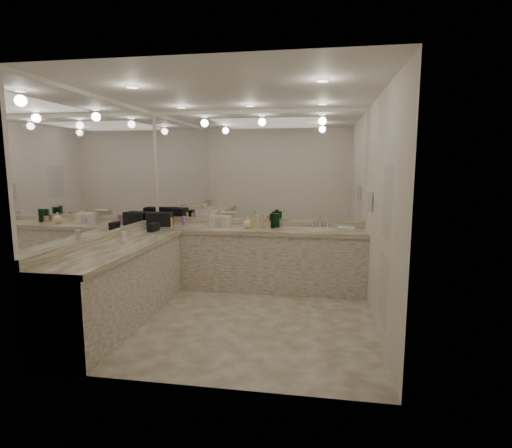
% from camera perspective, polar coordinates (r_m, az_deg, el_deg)
% --- Properties ---
extents(floor, '(3.20, 3.20, 0.00)m').
position_cam_1_polar(floor, '(4.88, -2.81, -13.26)').
color(floor, beige).
rests_on(floor, ground).
extents(ceiling, '(3.20, 3.20, 0.00)m').
position_cam_1_polar(ceiling, '(4.60, -3.05, 18.40)').
color(ceiling, white).
rests_on(ceiling, floor).
extents(wall_back, '(3.20, 0.02, 2.60)m').
position_cam_1_polar(wall_back, '(6.03, 0.11, 3.65)').
color(wall_back, silver).
rests_on(wall_back, floor).
extents(wall_left, '(0.02, 3.00, 2.60)m').
position_cam_1_polar(wall_left, '(5.14, -20.64, 2.28)').
color(wall_left, silver).
rests_on(wall_left, floor).
extents(wall_right, '(0.02, 3.00, 2.60)m').
position_cam_1_polar(wall_right, '(4.50, 17.40, 1.64)').
color(wall_right, silver).
rests_on(wall_right, floor).
extents(vanity_back_base, '(3.20, 0.60, 0.84)m').
position_cam_1_polar(vanity_back_base, '(5.88, -0.37, -5.18)').
color(vanity_back_base, silver).
rests_on(vanity_back_base, floor).
extents(vanity_back_top, '(3.20, 0.64, 0.06)m').
position_cam_1_polar(vanity_back_top, '(5.78, -0.39, -0.86)').
color(vanity_back_top, silver).
rests_on(vanity_back_top, vanity_back_base).
extents(vanity_left_base, '(0.60, 2.40, 0.84)m').
position_cam_1_polar(vanity_left_base, '(4.91, -18.79, -8.39)').
color(vanity_left_base, silver).
rests_on(vanity_left_base, floor).
extents(vanity_left_top, '(0.64, 2.42, 0.06)m').
position_cam_1_polar(vanity_left_top, '(4.80, -18.94, -3.24)').
color(vanity_left_top, silver).
rests_on(vanity_left_top, vanity_left_base).
extents(backsplash_back, '(3.20, 0.04, 0.10)m').
position_cam_1_polar(backsplash_back, '(6.05, 0.08, 0.33)').
color(backsplash_back, silver).
rests_on(backsplash_back, vanity_back_top).
extents(backsplash_left, '(0.04, 3.00, 0.10)m').
position_cam_1_polar(backsplash_left, '(5.18, -20.25, -1.57)').
color(backsplash_left, silver).
rests_on(backsplash_left, vanity_left_top).
extents(mirror_back, '(3.12, 0.01, 1.55)m').
position_cam_1_polar(mirror_back, '(6.00, 0.09, 8.17)').
color(mirror_back, white).
rests_on(mirror_back, wall_back).
extents(mirror_left, '(0.01, 2.92, 1.55)m').
position_cam_1_polar(mirror_left, '(5.11, -20.80, 7.58)').
color(mirror_left, white).
rests_on(mirror_left, wall_left).
extents(sink, '(0.44, 0.44, 0.03)m').
position_cam_1_polar(sink, '(5.70, 9.08, -0.83)').
color(sink, white).
rests_on(sink, vanity_back_top).
extents(faucet, '(0.24, 0.16, 0.14)m').
position_cam_1_polar(faucet, '(5.90, 9.11, 0.21)').
color(faucet, silver).
rests_on(faucet, vanity_back_top).
extents(wall_phone, '(0.06, 0.10, 0.24)m').
position_cam_1_polar(wall_phone, '(5.18, 15.88, 3.10)').
color(wall_phone, white).
rests_on(wall_phone, wall_right).
extents(door, '(0.02, 0.82, 2.10)m').
position_cam_1_polar(door, '(4.05, 18.03, -2.70)').
color(door, white).
rests_on(door, wall_right).
extents(black_toiletry_bag, '(0.39, 0.28, 0.21)m').
position_cam_1_polar(black_toiletry_bag, '(6.12, -13.61, 0.68)').
color(black_toiletry_bag, black).
rests_on(black_toiletry_bag, vanity_back_top).
extents(black_bag_spill, '(0.11, 0.21, 0.11)m').
position_cam_1_polar(black_bag_spill, '(5.64, -14.43, -0.48)').
color(black_bag_spill, black).
rests_on(black_bag_spill, vanity_left_top).
extents(cream_cosmetic_case, '(0.31, 0.21, 0.17)m').
position_cam_1_polar(cream_cosmetic_case, '(5.94, -5.12, 0.47)').
color(cream_cosmetic_case, beige).
rests_on(cream_cosmetic_case, vanity_back_top).
extents(hand_towel, '(0.25, 0.18, 0.04)m').
position_cam_1_polar(hand_towel, '(5.71, 12.78, -0.66)').
color(hand_towel, white).
rests_on(hand_towel, vanity_back_top).
extents(lotion_left, '(0.06, 0.06, 0.14)m').
position_cam_1_polar(lotion_left, '(4.89, -18.43, -1.84)').
color(lotion_left, white).
rests_on(lotion_left, vanity_left_top).
extents(soap_bottle_a, '(0.10, 0.10, 0.22)m').
position_cam_1_polar(soap_bottle_a, '(5.96, -6.34, 0.74)').
color(soap_bottle_a, white).
rests_on(soap_bottle_a, vanity_back_top).
extents(soap_bottle_b, '(0.09, 0.09, 0.18)m').
position_cam_1_polar(soap_bottle_b, '(5.87, -5.34, 0.42)').
color(soap_bottle_b, silver).
rests_on(soap_bottle_b, vanity_back_top).
extents(soap_bottle_c, '(0.17, 0.17, 0.18)m').
position_cam_1_polar(soap_bottle_c, '(5.74, -1.22, 0.27)').
color(soap_bottle_c, beige).
rests_on(soap_bottle_c, vanity_back_top).
extents(green_bottle_0, '(0.06, 0.06, 0.20)m').
position_cam_1_polar(green_bottle_0, '(5.84, 3.09, 0.51)').
color(green_bottle_0, '#0F4E26').
rests_on(green_bottle_0, vanity_back_top).
extents(green_bottle_1, '(0.06, 0.06, 0.21)m').
position_cam_1_polar(green_bottle_1, '(5.76, 2.42, 0.48)').
color(green_bottle_1, '#0F4E26').
rests_on(green_bottle_1, vanity_back_top).
extents(green_bottle_2, '(0.07, 0.07, 0.20)m').
position_cam_1_polar(green_bottle_2, '(5.87, 2.61, 0.56)').
color(green_bottle_2, '#0F4E26').
rests_on(green_bottle_2, vanity_back_top).
extents(green_bottle_3, '(0.07, 0.07, 0.20)m').
position_cam_1_polar(green_bottle_3, '(5.88, 2.27, 0.56)').
color(green_bottle_3, '#0F4E26').
rests_on(green_bottle_3, vanity_back_top).
extents(amenity_bottle_0, '(0.04, 0.04, 0.09)m').
position_cam_1_polar(amenity_bottle_0, '(5.83, 2.13, -0.04)').
color(amenity_bottle_0, '#E0B28C').
rests_on(amenity_bottle_0, vanity_back_top).
extents(amenity_bottle_1, '(0.04, 0.04, 0.08)m').
position_cam_1_polar(amenity_bottle_1, '(5.81, -0.20, -0.11)').
color(amenity_bottle_1, '#F2D84C').
rests_on(amenity_bottle_1, vanity_back_top).
extents(amenity_bottle_2, '(0.05, 0.05, 0.13)m').
position_cam_1_polar(amenity_bottle_2, '(6.04, -12.07, 0.28)').
color(amenity_bottle_2, '#F2D84C').
rests_on(amenity_bottle_2, vanity_back_top).
extents(amenity_bottle_3, '(0.05, 0.05, 0.07)m').
position_cam_1_polar(amenity_bottle_3, '(5.94, -6.71, -0.02)').
color(amenity_bottle_3, silver).
rests_on(amenity_bottle_3, vanity_back_top).
extents(amenity_bottle_4, '(0.04, 0.04, 0.12)m').
position_cam_1_polar(amenity_bottle_4, '(5.81, 0.23, 0.11)').
color(amenity_bottle_4, silver).
rests_on(amenity_bottle_4, vanity_back_top).
extents(amenity_bottle_5, '(0.04, 0.04, 0.11)m').
position_cam_1_polar(amenity_bottle_5, '(5.76, 0.96, -0.05)').
color(amenity_bottle_5, '#E57F66').
rests_on(amenity_bottle_5, vanity_back_top).
extents(amenity_bottle_6, '(0.06, 0.06, 0.14)m').
position_cam_1_polar(amenity_bottle_6, '(6.09, -10.24, 0.45)').
color(amenity_bottle_6, '#9966B2').
rests_on(amenity_bottle_6, vanity_back_top).
extents(amenity_bottle_7, '(0.05, 0.05, 0.13)m').
position_cam_1_polar(amenity_bottle_7, '(6.11, -10.33, 0.43)').
color(amenity_bottle_7, silver).
rests_on(amenity_bottle_7, vanity_back_top).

